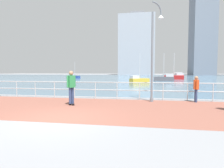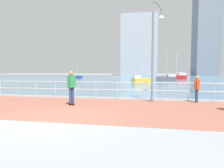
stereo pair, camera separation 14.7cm
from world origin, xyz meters
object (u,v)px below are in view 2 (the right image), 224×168
Objects in this scene: sailboat_blue at (167,78)px; bystander at (197,87)px; sailboat_yellow at (77,77)px; skateboarder at (71,85)px; sailboat_gray at (177,77)px; lamppost at (155,47)px; sailboat_navy at (141,80)px.

bystander is at bearing -91.52° from sailboat_blue.
sailboat_blue is at bearing -25.13° from sailboat_yellow.
skateboarder is at bearing -69.22° from sailboat_yellow.
sailboat_gray is (3.61, 33.16, -0.30)m from bystander.
bystander is at bearing -59.53° from sailboat_yellow.
sailboat_gray reaches higher than sailboat_blue.
sailboat_gray is at bearing 79.88° from lamppost.
sailboat_blue is at bearing -110.64° from sailboat_gray.
sailboat_yellow is 0.93× the size of sailboat_navy.
skateboarder is 0.40× the size of sailboat_navy.
lamppost is 3.82× the size of bystander.
sailboat_blue reaches higher than skateboarder.
lamppost is at bearing -62.52° from sailboat_yellow.
bystander is (2.34, 0.17, -2.28)m from lamppost.
sailboat_navy is (17.07, -17.40, 0.03)m from sailboat_yellow.
skateboarder is 40.24m from sailboat_yellow.
sailboat_gray is 8.34m from sailboat_blue.
skateboarder is at bearing -161.84° from bystander.
skateboarder is at bearing -104.78° from sailboat_blue.
lamppost reaches higher than skateboarder.
sailboat_navy is 8.56m from sailboat_blue.
sailboat_gray is 16.82m from sailboat_navy.
bystander is 0.36× the size of sailboat_yellow.
sailboat_navy is (-1.46, 18.22, -2.71)m from lamppost.
bystander is at bearing 18.16° from skateboarder.
lamppost reaches higher than bystander.
sailboat_yellow is at bearing 120.47° from bystander.
bystander is 25.37m from sailboat_blue.
lamppost is 1.11× the size of sailboat_blue.
lamppost is 25.84m from sailboat_blue.
sailboat_navy is (-7.40, -15.10, -0.13)m from sailboat_gray.
skateboarder is 1.19× the size of bystander.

